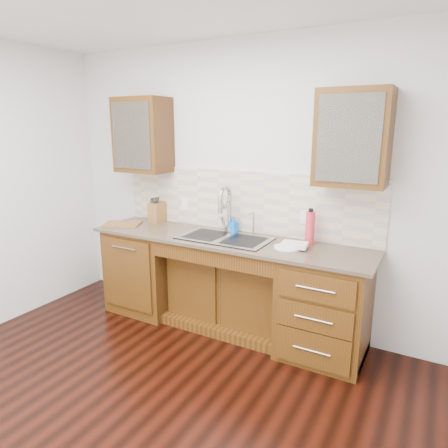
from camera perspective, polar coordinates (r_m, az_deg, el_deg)
The scene contains 24 objects.
ground at distance 3.10m, azimuth -14.06°, elevation -26.04°, with size 4.00×3.50×0.10m, color black.
wall_back at distance 3.92m, azimuth 2.84°, elevation 5.49°, with size 4.00×0.10×2.70m, color silver.
base_cabinet_left at distance 4.36m, azimuth -10.81°, elevation -6.25°, with size 0.70×0.62×0.88m, color #593014.
base_cabinet_center at distance 3.96m, azimuth 0.92°, elevation -9.48°, with size 1.20×0.44×0.70m, color #593014.
base_cabinet_right at distance 3.54m, azimuth 14.20°, elevation -11.31°, with size 0.70×0.62×0.88m, color #593014.
countertop at distance 3.69m, azimuth 0.19°, elevation -2.26°, with size 2.70×0.65×0.03m, color #84705B.
backsplash at distance 3.89m, azimuth 2.42°, elevation 3.26°, with size 2.70×0.02×0.59m, color beige.
sink at distance 3.70m, azimuth 0.08°, elevation -3.35°, with size 0.84×0.46×0.19m, color #9E9EA5.
faucet at distance 3.85m, azimuth 0.81°, elevation 1.73°, with size 0.04×0.04×0.40m, color #999993.
filter_tap at distance 3.77m, azimuth 4.23°, elevation 0.18°, with size 0.02×0.02×0.24m, color #999993.
upper_cabinet_left at distance 4.27m, azimuth -11.50°, elevation 12.32°, with size 0.55×0.34×0.75m, color #593014.
upper_cabinet_right at distance 3.33m, azimuth 17.96°, elevation 11.58°, with size 0.55×0.34×0.75m, color #593014.
outlet_left at distance 4.22m, azimuth -5.60°, elevation 2.87°, with size 0.08×0.01×0.12m, color white.
outlet_right at distance 3.66m, azimuth 11.46°, elevation 0.96°, with size 0.08×0.01×0.12m, color white.
soap_bottle at distance 3.86m, azimuth 1.36°, elevation -0.11°, with size 0.07×0.07×0.15m, color blue.
water_bottle at distance 3.53m, azimuth 12.18°, elevation -0.61°, with size 0.08×0.08×0.29m, color red.
plate at distance 3.43m, azimuth 9.06°, elevation -3.32°, with size 0.23×0.23×0.01m, color white.
dish_towel at distance 3.43m, azimuth 10.03°, elevation -2.93°, with size 0.22×0.16×0.03m, color white.
knife_block at distance 4.34m, azimuth -9.49°, elevation 1.68°, with size 0.12×0.19×0.21m, color brown.
cutting_board at distance 4.32m, azimuth -14.32°, elevation 0.00°, with size 0.36×0.25×0.02m, color brown.
cup_left_a at distance 4.34m, azimuth -12.49°, elevation 11.56°, with size 0.11×0.11×0.09m, color white.
cup_left_b at distance 4.22m, azimuth -10.53°, elevation 11.59°, with size 0.10×0.10×0.09m, color silver.
cup_right_a at distance 3.35m, azimuth 16.52°, elevation 10.91°, with size 0.14×0.14×0.11m, color silver.
cup_right_b at distance 3.31m, azimuth 20.44°, elevation 10.36°, with size 0.09×0.09×0.08m, color silver.
Camera 1 is at (1.70, -1.68, 1.92)m, focal length 32.00 mm.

